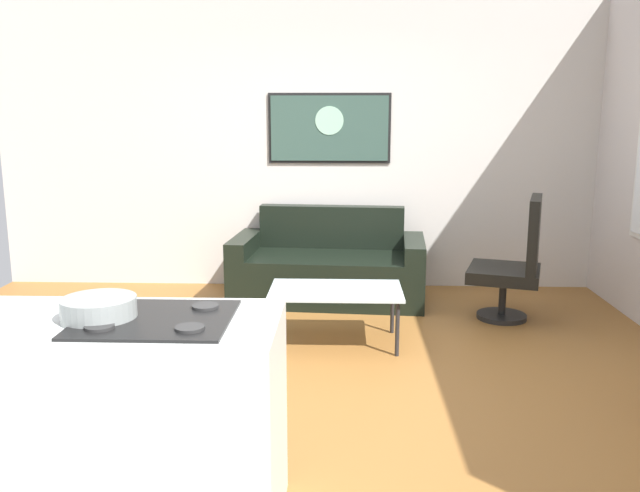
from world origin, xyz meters
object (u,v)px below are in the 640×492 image
at_px(coffee_table, 336,293).
at_px(wall_painting, 329,128).
at_px(couch, 328,269).
at_px(armchair, 516,262).
at_px(mixing_bowl, 99,309).

relative_size(coffee_table, wall_painting, 0.83).
distance_m(couch, armchair, 1.68).
height_order(armchair, wall_painting, wall_painting).
bearing_deg(mixing_bowl, wall_painting, 78.43).
distance_m(coffee_table, wall_painting, 2.06).
relative_size(armchair, mixing_bowl, 3.54).
distance_m(coffee_table, armchair, 1.60).
xyz_separation_m(mixing_bowl, wall_painting, (0.81, 3.97, 0.61)).
bearing_deg(coffee_table, mixing_bowl, -111.64).
bearing_deg(mixing_bowl, coffee_table, 68.36).
distance_m(armchair, wall_painting, 2.17).
distance_m(coffee_table, mixing_bowl, 2.51).
relative_size(coffee_table, mixing_bowl, 3.34).
bearing_deg(couch, armchair, -20.64).
distance_m(couch, wall_painting, 1.36).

